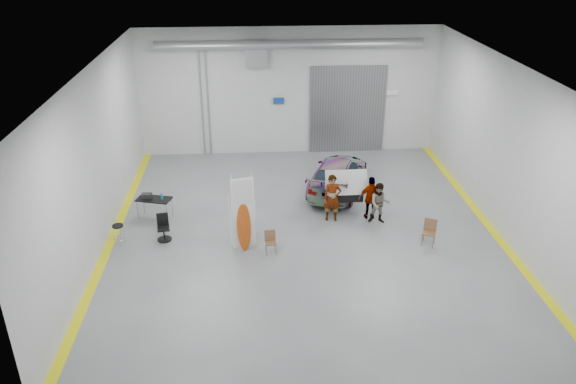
{
  "coord_description": "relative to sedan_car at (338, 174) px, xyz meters",
  "views": [
    {
      "loc": [
        -1.77,
        -17.69,
        10.06
      ],
      "look_at": [
        -0.57,
        0.24,
        1.5
      ],
      "focal_mm": 35.0,
      "sensor_mm": 36.0,
      "label": 1
    }
  ],
  "objects": [
    {
      "name": "room_shell",
      "position": [
        -1.48,
        -1.32,
        3.4
      ],
      "size": [
        14.02,
        16.18,
        6.01
      ],
      "color": "#B8BBBC",
      "rests_on": "ground"
    },
    {
      "name": "ground",
      "position": [
        -1.72,
        -3.54,
        -0.68
      ],
      "size": [
        16.0,
        16.0,
        0.0
      ],
      "primitive_type": "plane",
      "color": "slate",
      "rests_on": "ground"
    },
    {
      "name": "shop_stool",
      "position": [
        -8.2,
        -4.03,
        -0.3
      ],
      "size": [
        0.4,
        0.4,
        0.77
      ],
      "rotation": [
        0.0,
        0.0,
        -0.25
      ],
      "color": "black",
      "rests_on": "ground"
    },
    {
      "name": "trunk_lid",
      "position": [
        0.0,
        -2.1,
        0.7
      ],
      "size": [
        1.59,
        0.96,
        0.04
      ],
      "primitive_type": "cube",
      "color": "silver",
      "rests_on": "sedan_car"
    },
    {
      "name": "folding_chair_far",
      "position": [
        2.48,
        -4.75,
        -0.39
      ],
      "size": [
        0.58,
        0.61,
        0.93
      ],
      "rotation": [
        0.0,
        0.0,
        -0.42
      ],
      "color": "brown",
      "rests_on": "ground"
    },
    {
      "name": "office_chair",
      "position": [
        -6.7,
        -3.76,
        -0.26
      ],
      "size": [
        0.51,
        0.52,
        0.96
      ],
      "rotation": [
        0.0,
        0.0,
        0.17
      ],
      "color": "black",
      "rests_on": "ground"
    },
    {
      "name": "person_c",
      "position": [
        0.87,
        -2.65,
        0.16
      ],
      "size": [
        0.99,
        0.44,
        1.69
      ],
      "primitive_type": "imported",
      "rotation": [
        0.0,
        0.0,
        3.17
      ],
      "color": "#A95838",
      "rests_on": "ground"
    },
    {
      "name": "work_table",
      "position": [
        -7.32,
        -2.07,
        0.12
      ],
      "size": [
        1.4,
        0.96,
        1.04
      ],
      "rotation": [
        0.0,
        0.0,
        -0.27
      ],
      "color": "gray",
      "rests_on": "ground"
    },
    {
      "name": "person_a",
      "position": [
        -0.6,
        -2.69,
        0.23
      ],
      "size": [
        0.68,
        0.47,
        1.82
      ],
      "primitive_type": "imported",
      "rotation": [
        0.0,
        0.0,
        -0.06
      ],
      "color": "#8F664E",
      "rests_on": "ground"
    },
    {
      "name": "sedan_car",
      "position": [
        0.0,
        0.0,
        0.0
      ],
      "size": [
        3.4,
        5.07,
        1.36
      ],
      "primitive_type": "imported",
      "rotation": [
        0.0,
        0.0,
        2.79
      ],
      "color": "white",
      "rests_on": "ground"
    },
    {
      "name": "surfboard_display",
      "position": [
        -3.93,
        -4.63,
        0.46
      ],
      "size": [
        0.79,
        0.33,
        2.82
      ],
      "rotation": [
        0.0,
        0.0,
        0.21
      ],
      "color": "white",
      "rests_on": "ground"
    },
    {
      "name": "folding_chair_near",
      "position": [
        -2.99,
        -4.92,
        -0.44
      ],
      "size": [
        0.4,
        0.42,
        0.79
      ],
      "rotation": [
        0.0,
        0.0,
        0.08
      ],
      "color": "brown",
      "rests_on": "ground"
    },
    {
      "name": "person_b",
      "position": [
        1.12,
        -3.01,
        0.11
      ],
      "size": [
        0.85,
        0.7,
        1.58
      ],
      "primitive_type": "imported",
      "rotation": [
        0.0,
        0.0,
        -0.14
      ],
      "color": "slate",
      "rests_on": "ground"
    }
  ]
}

